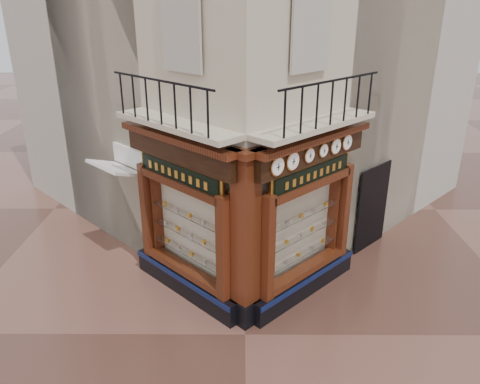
{
  "coord_description": "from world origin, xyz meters",
  "views": [
    {
      "loc": [
        -0.07,
        -8.09,
        6.58
      ],
      "look_at": [
        -0.12,
        2.0,
        2.47
      ],
      "focal_mm": 35.0,
      "sensor_mm": 36.0,
      "label": 1
    }
  ],
  "objects_px": {
    "clock_c": "(309,155)",
    "clock_e": "(335,146)",
    "clock_b": "(292,161)",
    "corner_pilaster": "(246,243)",
    "signboard_right": "(312,174)",
    "clock_f": "(347,142)",
    "awning": "(125,260)",
    "signboard_left": "(179,174)",
    "clock_d": "(323,150)",
    "clock_a": "(277,166)"
  },
  "relations": [
    {
      "from": "corner_pilaster",
      "to": "clock_f",
      "type": "height_order",
      "value": "corner_pilaster"
    },
    {
      "from": "clock_d",
      "to": "signboard_right",
      "type": "bearing_deg",
      "value": 149.29
    },
    {
      "from": "clock_b",
      "to": "clock_f",
      "type": "relative_size",
      "value": 1.06
    },
    {
      "from": "awning",
      "to": "signboard_left",
      "type": "relative_size",
      "value": 0.71
    },
    {
      "from": "clock_d",
      "to": "signboard_left",
      "type": "relative_size",
      "value": 0.15
    },
    {
      "from": "clock_d",
      "to": "awning",
      "type": "bearing_deg",
      "value": 117.9
    },
    {
      "from": "signboard_left",
      "to": "corner_pilaster",
      "type": "bearing_deg",
      "value": -169.75
    },
    {
      "from": "corner_pilaster",
      "to": "clock_b",
      "type": "xyz_separation_m",
      "value": [
        0.94,
        0.33,
        1.67
      ]
    },
    {
      "from": "clock_a",
      "to": "clock_b",
      "type": "bearing_deg",
      "value": 0.0
    },
    {
      "from": "corner_pilaster",
      "to": "signboard_right",
      "type": "relative_size",
      "value": 2.01
    },
    {
      "from": "clock_b",
      "to": "corner_pilaster",
      "type": "bearing_deg",
      "value": 154.62
    },
    {
      "from": "clock_a",
      "to": "clock_e",
      "type": "distance_m",
      "value": 1.96
    },
    {
      "from": "signboard_right",
      "to": "signboard_left",
      "type": "bearing_deg",
      "value": 135.0
    },
    {
      "from": "signboard_right",
      "to": "clock_e",
      "type": "bearing_deg",
      "value": -9.72
    },
    {
      "from": "clock_c",
      "to": "signboard_right",
      "type": "bearing_deg",
      "value": 19.93
    },
    {
      "from": "awning",
      "to": "clock_e",
      "type": "bearing_deg",
      "value": -147.81
    },
    {
      "from": "clock_e",
      "to": "clock_a",
      "type": "bearing_deg",
      "value": -180.0
    },
    {
      "from": "clock_f",
      "to": "awning",
      "type": "distance_m",
      "value": 6.74
    },
    {
      "from": "clock_c",
      "to": "clock_e",
      "type": "relative_size",
      "value": 0.88
    },
    {
      "from": "clock_d",
      "to": "clock_f",
      "type": "bearing_deg",
      "value": -0.0
    },
    {
      "from": "clock_b",
      "to": "awning",
      "type": "distance_m",
      "value": 6.02
    },
    {
      "from": "clock_e",
      "to": "signboard_right",
      "type": "relative_size",
      "value": 0.19
    },
    {
      "from": "clock_c",
      "to": "clock_f",
      "type": "bearing_deg",
      "value": 0.0
    },
    {
      "from": "clock_d",
      "to": "corner_pilaster",
      "type": "bearing_deg",
      "value": 167.56
    },
    {
      "from": "clock_c",
      "to": "clock_e",
      "type": "height_order",
      "value": "clock_e"
    },
    {
      "from": "clock_b",
      "to": "signboard_left",
      "type": "distance_m",
      "value": 2.55
    },
    {
      "from": "clock_c",
      "to": "awning",
      "type": "xyz_separation_m",
      "value": [
        -4.63,
        1.88,
        -3.62
      ]
    },
    {
      "from": "awning",
      "to": "signboard_right",
      "type": "height_order",
      "value": "signboard_right"
    },
    {
      "from": "clock_a",
      "to": "awning",
      "type": "xyz_separation_m",
      "value": [
        -3.91,
        2.59,
        -3.62
      ]
    },
    {
      "from": "clock_a",
      "to": "clock_c",
      "type": "xyz_separation_m",
      "value": [
        0.71,
        0.71,
        0.0
      ]
    },
    {
      "from": "clock_c",
      "to": "signboard_right",
      "type": "height_order",
      "value": "clock_c"
    },
    {
      "from": "clock_e",
      "to": "clock_d",
      "type": "bearing_deg",
      "value": 180.0
    },
    {
      "from": "clock_e",
      "to": "awning",
      "type": "relative_size",
      "value": 0.26
    },
    {
      "from": "clock_c",
      "to": "clock_e",
      "type": "bearing_deg",
      "value": 0.0
    },
    {
      "from": "clock_c",
      "to": "signboard_left",
      "type": "distance_m",
      "value": 2.85
    },
    {
      "from": "clock_c",
      "to": "clock_d",
      "type": "bearing_deg",
      "value": 0.0
    },
    {
      "from": "clock_f",
      "to": "signboard_left",
      "type": "relative_size",
      "value": 0.18
    },
    {
      "from": "clock_c",
      "to": "awning",
      "type": "height_order",
      "value": "clock_c"
    },
    {
      "from": "corner_pilaster",
      "to": "clock_c",
      "type": "distance_m",
      "value": 2.25
    },
    {
      "from": "clock_c",
      "to": "signboard_right",
      "type": "distance_m",
      "value": 0.61
    },
    {
      "from": "corner_pilaster",
      "to": "clock_f",
      "type": "xyz_separation_m",
      "value": [
        2.31,
        1.71,
        1.67
      ]
    },
    {
      "from": "clock_c",
      "to": "clock_d",
      "type": "distance_m",
      "value": 0.49
    },
    {
      "from": "clock_b",
      "to": "clock_d",
      "type": "bearing_deg",
      "value": 0.0
    },
    {
      "from": "clock_c",
      "to": "clock_e",
      "type": "distance_m",
      "value": 0.95
    },
    {
      "from": "clock_b",
      "to": "awning",
      "type": "relative_size",
      "value": 0.27
    },
    {
      "from": "signboard_left",
      "to": "signboard_right",
      "type": "relative_size",
      "value": 1.04
    },
    {
      "from": "clock_d",
      "to": "signboard_left",
      "type": "distance_m",
      "value": 3.18
    },
    {
      "from": "clock_b",
      "to": "clock_f",
      "type": "height_order",
      "value": "clock_b"
    },
    {
      "from": "signboard_left",
      "to": "signboard_right",
      "type": "xyz_separation_m",
      "value": [
        2.92,
        0.0,
        0.0
      ]
    },
    {
      "from": "corner_pilaster",
      "to": "signboard_right",
      "type": "xyz_separation_m",
      "value": [
        1.46,
        1.01,
        1.15
      ]
    }
  ]
}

